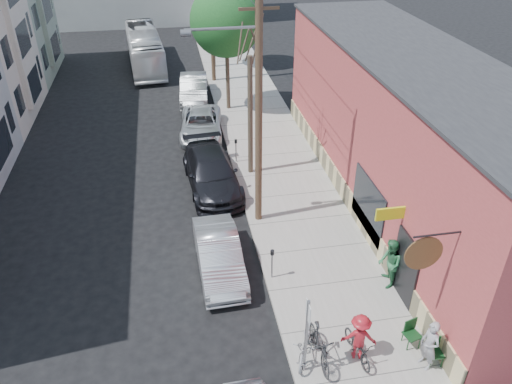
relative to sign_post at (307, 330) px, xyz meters
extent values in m
plane|color=black|center=(-2.35, 3.44, -1.83)|extent=(120.00, 120.00, 0.00)
cube|color=#99958D|center=(1.90, 14.44, -1.76)|extent=(4.50, 58.00, 0.15)
cube|color=#AC4041|center=(6.65, 8.44, 1.42)|extent=(5.00, 20.00, 6.50)
cube|color=#2B2B2D|center=(6.65, 8.44, 4.72)|extent=(5.20, 20.20, 0.12)
cube|color=#D3BF84|center=(4.13, 8.44, -1.28)|extent=(0.10, 20.00, 1.10)
cube|color=black|center=(4.12, 2.44, -0.53)|extent=(0.10, 1.60, 2.60)
cube|color=black|center=(4.12, 5.94, -0.23)|extent=(0.08, 3.00, 2.20)
cylinder|color=brown|center=(3.20, 0.24, 2.07)|extent=(1.10, 0.06, 1.10)
cube|color=#C4CD18|center=(3.65, 3.24, 1.27)|extent=(1.00, 0.08, 0.45)
cube|color=beige|center=(-11.60, 21.44, 2.67)|extent=(1.10, 3.20, 7.00)
cube|color=gray|center=(-11.60, 29.44, 2.67)|extent=(1.10, 3.20, 7.00)
cube|color=slate|center=(0.00, 0.00, -0.28)|extent=(0.07, 0.07, 2.80)
cube|color=silver|center=(0.00, 0.00, 0.72)|extent=(0.02, 0.45, 0.60)
cylinder|color=slate|center=(-0.10, 4.12, -1.13)|extent=(0.06, 0.06, 1.10)
cylinder|color=black|center=(-0.10, 4.12, -0.53)|extent=(0.14, 0.14, 0.18)
cylinder|color=slate|center=(-0.10, 13.01, -1.13)|extent=(0.06, 0.06, 1.10)
cylinder|color=black|center=(-0.10, 13.01, -0.53)|extent=(0.14, 0.14, 0.18)
cylinder|color=#503A28|center=(0.10, 7.88, 3.32)|extent=(0.28, 0.28, 10.00)
cube|color=#503A28|center=(0.10, 7.88, 6.92)|extent=(1.40, 0.10, 0.10)
cylinder|color=slate|center=(-2.40, 7.88, 6.22)|extent=(0.35, 0.24, 0.24)
cylinder|color=#503A28|center=(0.10, 25.34, 3.32)|extent=(0.28, 0.28, 10.00)
cylinder|color=#44392C|center=(0.45, 11.88, 1.21)|extent=(0.24, 0.24, 5.79)
cylinder|color=#44392C|center=(0.45, 20.07, 0.83)|extent=(0.24, 0.24, 5.03)
sphere|color=#1F5A24|center=(0.45, 20.07, 3.66)|extent=(4.17, 4.17, 4.17)
cylinder|color=#44392C|center=(0.45, 28.39, 1.59)|extent=(0.24, 0.24, 6.55)
imported|color=gray|center=(3.59, -0.48, -0.82)|extent=(0.55, 0.71, 1.73)
imported|color=#2E7346|center=(3.85, 3.05, -0.73)|extent=(0.90, 1.06, 1.90)
imported|color=maroon|center=(1.71, 0.22, -0.87)|extent=(1.18, 0.88, 1.63)
imported|color=black|center=(1.71, 0.22, -1.26)|extent=(0.75, 1.68, 0.85)
imported|color=black|center=(0.54, 0.32, -1.09)|extent=(0.58, 1.96, 1.18)
imported|color=gray|center=(0.18, 0.52, -1.21)|extent=(1.33, 1.89, 0.94)
imported|color=#B6B8BE|center=(-1.90, 5.02, -1.11)|extent=(1.66, 4.45, 1.45)
imported|color=black|center=(-1.55, 10.97, -1.03)|extent=(2.66, 5.70, 1.61)
imported|color=silver|center=(-1.55, 16.69, -1.15)|extent=(2.75, 5.10, 1.36)
imported|color=gray|center=(-1.55, 22.08, -1.03)|extent=(2.10, 5.02, 1.61)
imported|color=white|center=(-4.70, 29.75, -0.45)|extent=(3.13, 10.06, 2.76)
camera|label=1|loc=(-3.11, -9.24, 10.63)|focal=35.00mm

